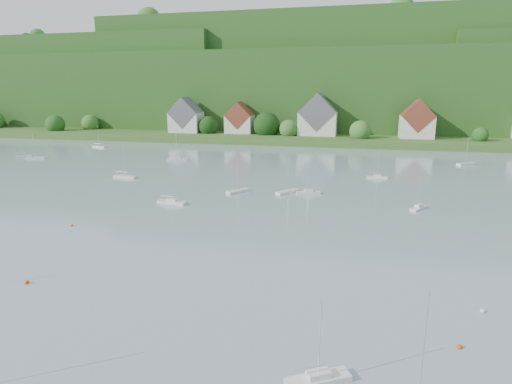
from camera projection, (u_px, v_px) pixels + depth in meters
far_shore_strip at (309, 136)px, 196.95m from camera, size 600.00×60.00×3.00m
forested_ridge at (324, 89)px, 256.71m from camera, size 620.00×181.22×69.89m
village_building_0 at (186, 118)px, 195.34m from camera, size 14.00×10.40×16.00m
village_building_1 at (240, 120)px, 191.70m from camera, size 12.00×9.36×14.00m
village_building_2 at (318, 118)px, 182.42m from camera, size 16.00×11.44×18.00m
village_building_3 at (417, 122)px, 171.61m from camera, size 13.00×10.40×15.50m
near_sailboat_3 at (318, 378)px, 32.72m from camera, size 5.13×3.84×6.91m
mooring_buoy_0 at (27, 283)px, 49.64m from camera, size 0.50×0.50×0.50m
mooring_buoy_2 at (459, 348)px, 37.20m from camera, size 0.47×0.47×0.47m
mooring_buoy_3 at (72, 226)px, 70.63m from camera, size 0.41×0.41×0.41m
mooring_buoy_4 at (482, 312)px, 43.20m from camera, size 0.51×0.51×0.51m
far_sailboat_cluster at (321, 174)px, 112.84m from camera, size 198.57×74.95×8.71m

